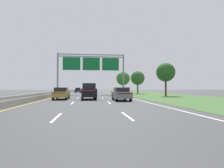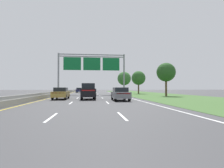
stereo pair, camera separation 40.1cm
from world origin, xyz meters
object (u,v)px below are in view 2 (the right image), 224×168
object	(u,v)px
pickup_truck_white	(90,90)
car_grey_right_lane_sedan	(120,94)
car_black_centre_lane_suv	(88,91)
roadside_tree_mid	(166,72)
car_gold_left_lane_sedan	(61,93)
overhead_sign_gantry	(92,66)
roadside_tree_distant	(124,79)
car_navy_left_lane_sedan	(79,90)
roadside_tree_far	(138,78)

from	to	relation	value
pickup_truck_white	car_grey_right_lane_sedan	xyz separation A→B (m)	(3.78, -18.04, -0.26)
car_black_centre_lane_suv	roadside_tree_mid	xyz separation A→B (m)	(14.00, 7.51, 3.27)
car_black_centre_lane_suv	car_gold_left_lane_sedan	world-z (taller)	car_black_centre_lane_suv
overhead_sign_gantry	roadside_tree_distant	bearing A→B (deg)	58.31
car_gold_left_lane_sedan	car_black_centre_lane_suv	bearing A→B (deg)	-98.83
overhead_sign_gantry	car_navy_left_lane_sedan	bearing A→B (deg)	102.49
roadside_tree_mid	roadside_tree_far	size ratio (longest dim) A/B	1.04
car_black_centre_lane_suv	car_gold_left_lane_sedan	bearing A→B (deg)	79.55
pickup_truck_white	car_gold_left_lane_sedan	distance (m)	15.21
car_gold_left_lane_sedan	roadside_tree_distant	size ratio (longest dim) A/B	0.65
overhead_sign_gantry	car_gold_left_lane_sedan	xyz separation A→B (m)	(-4.14, -16.15, -5.73)
overhead_sign_gantry	car_navy_left_lane_sedan	size ratio (longest dim) A/B	3.38
car_grey_right_lane_sedan	roadside_tree_distant	xyz separation A→B (m)	(7.07, 36.33, 3.72)
roadside_tree_mid	car_navy_left_lane_sedan	bearing A→B (deg)	122.86
car_black_centre_lane_suv	roadside_tree_distant	bearing A→B (deg)	-19.77
car_grey_right_lane_sedan	car_navy_left_lane_sedan	xyz separation A→B (m)	(-7.29, 37.17, 0.00)
car_black_centre_lane_suv	car_gold_left_lane_sedan	distance (m)	3.66
overhead_sign_gantry	car_black_centre_lane_suv	xyz separation A→B (m)	(-0.53, -16.70, -5.45)
car_gold_left_lane_sedan	roadside_tree_far	xyz separation A→B (m)	(16.12, 20.92, 3.24)
roadside_tree_mid	car_gold_left_lane_sedan	bearing A→B (deg)	-158.44
car_gold_left_lane_sedan	roadside_tree_far	bearing A→B (deg)	-37.70
overhead_sign_gantry	roadside_tree_far	distance (m)	13.14
car_grey_right_lane_sedan	car_navy_left_lane_sedan	distance (m)	37.88
car_black_centre_lane_suv	car_grey_right_lane_sedan	size ratio (longest dim) A/B	1.08
roadside_tree_distant	car_grey_right_lane_sedan	bearing A→B (deg)	-101.01
overhead_sign_gantry	car_grey_right_lane_sedan	bearing A→B (deg)	-80.20
pickup_truck_white	roadside_tree_far	xyz separation A→B (m)	(12.41, 6.17, 2.98)
car_black_centre_lane_suv	roadside_tree_far	distance (m)	25.03
pickup_truck_white	car_gold_left_lane_sedan	size ratio (longest dim) A/B	1.23
car_navy_left_lane_sedan	roadside_tree_mid	bearing A→B (deg)	-145.50
pickup_truck_white	car_black_centre_lane_suv	world-z (taller)	pickup_truck_white
car_black_centre_lane_suv	car_navy_left_lane_sedan	xyz separation A→B (m)	(-3.40, 34.44, -0.28)
overhead_sign_gantry	car_navy_left_lane_sedan	xyz separation A→B (m)	(-3.93, 17.73, -5.73)
roadside_tree_distant	car_black_centre_lane_suv	bearing A→B (deg)	-108.07
car_gold_left_lane_sedan	roadside_tree_mid	xyz separation A→B (m)	(17.60, 6.96, 3.55)
car_gold_left_lane_sedan	roadside_tree_far	distance (m)	26.61
roadside_tree_mid	overhead_sign_gantry	bearing A→B (deg)	145.69
car_grey_right_lane_sedan	car_gold_left_lane_sedan	size ratio (longest dim) A/B	1.00
overhead_sign_gantry	roadside_tree_far	bearing A→B (deg)	21.70
car_grey_right_lane_sedan	car_navy_left_lane_sedan	world-z (taller)	same
pickup_truck_white	roadside_tree_distant	bearing A→B (deg)	-29.82
pickup_truck_white	car_navy_left_lane_sedan	distance (m)	19.45
pickup_truck_white	car_gold_left_lane_sedan	xyz separation A→B (m)	(-3.71, -14.75, -0.26)
pickup_truck_white	roadside_tree_distant	distance (m)	21.55
roadside_tree_far	car_navy_left_lane_sedan	bearing A→B (deg)	140.83
car_black_centre_lane_suv	roadside_tree_distant	xyz separation A→B (m)	(10.96, 33.60, 3.44)
car_gold_left_lane_sedan	roadside_tree_mid	distance (m)	19.26
roadside_tree_distant	pickup_truck_white	bearing A→B (deg)	-120.68
car_gold_left_lane_sedan	roadside_tree_far	size ratio (longest dim) A/B	0.75
car_black_centre_lane_suv	car_navy_left_lane_sedan	size ratio (longest dim) A/B	1.07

